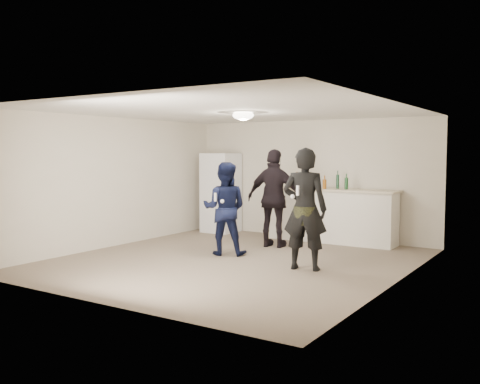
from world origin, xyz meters
The scene contains 21 objects.
floor centered at (0.00, 0.00, 0.00)m, with size 6.00×6.00×0.00m, color #6B5B4C.
ceiling centered at (0.00, 0.00, 2.50)m, with size 6.00×6.00×0.00m, color silver.
wall_back centered at (0.00, 3.00, 1.25)m, with size 6.00×6.00×0.00m, color beige.
wall_front centered at (0.00, -3.00, 1.25)m, with size 6.00×6.00×0.00m, color beige.
wall_left centered at (-2.75, 0.00, 1.25)m, with size 6.00×6.00×0.00m, color beige.
wall_right centered at (2.75, 0.00, 1.25)m, with size 6.00×6.00×0.00m, color beige.
counter centered at (0.63, 2.67, 0.53)m, with size 2.60×0.56×1.05m, color white.
counter_top centered at (0.63, 2.67, 1.07)m, with size 2.68×0.64×0.04m, color beige.
fridge centered at (-2.06, 2.60, 0.90)m, with size 0.70×0.70×1.80m, color white.
fridge_handle centered at (-1.78, 2.23, 1.30)m, with size 0.02×0.02×0.60m, color silver.
ceiling_dome centered at (0.00, 0.30, 2.45)m, with size 0.36×0.36×0.16m, color white.
shaker centered at (0.28, 2.67, 1.18)m, with size 0.08×0.08×0.17m, color silver.
man centered at (-0.44, 0.39, 0.82)m, with size 0.80×0.62×1.65m, color #101945.
woman centered at (1.29, 0.04, 0.95)m, with size 0.69×0.45×1.90m, color black.
camo_shorts centered at (1.29, 0.04, 0.85)m, with size 0.34×0.34×0.28m, color #323A1A.
spectator centered at (-0.07, 1.54, 0.94)m, with size 1.10×0.46×1.88m, color black.
remote_man centered at (-0.44, 0.11, 1.05)m, with size 0.04×0.04×0.15m, color silver.
nunchuk_man centered at (-0.32, 0.14, 0.98)m, with size 0.07×0.07×0.07m, color silver.
remote_woman centered at (1.29, -0.21, 1.25)m, with size 0.04×0.04×0.15m, color silver.
nunchuk_woman centered at (1.19, -0.18, 1.15)m, with size 0.07×0.07×0.07m, color white.
bottle_cluster centered at (0.45, 2.68, 1.20)m, with size 1.25×0.40×0.28m.
Camera 1 is at (4.88, -7.40, 1.82)m, focal length 40.00 mm.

